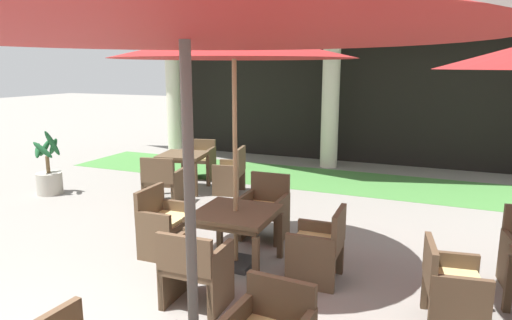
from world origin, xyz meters
TOP-DOWN VIEW (x-y plane):
  - background_pavilion at (0.00, 8.28)m, footprint 10.05×2.78m
  - lawn_strip at (0.00, 6.86)m, footprint 11.85×2.06m
  - patio_umbrella_near_foreground at (1.42, -0.69)m, footprint 2.85×2.85m
  - patio_table_mid_left at (-2.16, 4.94)m, footprint 1.00×1.00m
  - patio_chair_mid_left_north at (-2.34, 5.90)m, footprint 0.72×0.65m
  - patio_chair_mid_left_east at (-1.19, 5.12)m, footprint 0.62×0.68m
  - patio_chair_mid_left_south at (-1.98, 3.97)m, footprint 0.71×0.68m
  - patio_chair_mid_right_west at (2.73, 1.78)m, footprint 0.61×0.69m
  - patio_table_far_back at (0.30, 2.18)m, footprint 0.96×0.96m
  - patio_umbrella_far_back at (0.30, 2.18)m, footprint 2.79×2.79m
  - patio_chair_far_back_south at (0.33, 1.15)m, footprint 0.64×0.53m
  - patio_chair_far_back_west at (-0.74, 2.15)m, footprint 0.53×0.63m
  - patio_chair_far_back_north at (0.28, 3.22)m, footprint 0.63×0.58m
  - patio_chair_far_back_east at (1.34, 2.21)m, footprint 0.58×0.59m
  - potted_palm_left_edge at (-4.41, 3.70)m, footprint 0.53×0.51m
  - terracotta_urn at (-0.41, 5.52)m, footprint 0.33×0.33m

SIDE VIEW (x-z plane):
  - lawn_strip at x=0.00m, z-range 0.00..0.01m
  - terracotta_urn at x=-0.41m, z-range -0.04..0.34m
  - potted_palm_left_edge at x=-4.41m, z-range -0.30..0.99m
  - patio_chair_mid_right_west at x=2.73m, z-range -0.02..0.80m
  - patio_chair_far_back_east at x=1.34m, z-range -0.04..0.83m
  - patio_chair_mid_left_east at x=-1.19m, z-range -0.05..0.86m
  - patio_chair_far_back_north at x=0.28m, z-range -0.05..0.86m
  - patio_chair_mid_left_south at x=-1.98m, z-range -0.03..0.86m
  - patio_chair_far_back_south at x=0.33m, z-range -0.01..0.83m
  - patio_chair_far_back_west at x=-0.74m, z-range -0.02..0.86m
  - patio_chair_mid_left_north at x=-2.34m, z-range 0.00..0.84m
  - patio_table_far_back at x=0.30m, z-range 0.26..0.98m
  - patio_table_mid_left at x=-2.16m, z-range 0.27..1.01m
  - patio_umbrella_far_back at x=0.30m, z-range 1.21..4.10m
  - patio_umbrella_near_foreground at x=1.42m, z-range 1.23..4.20m
  - background_pavilion at x=0.00m, z-range 1.26..5.70m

